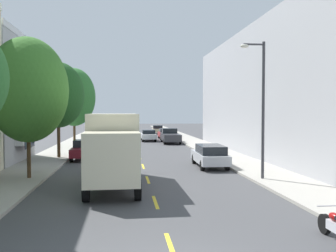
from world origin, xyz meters
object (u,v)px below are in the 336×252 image
at_px(delivery_box_truck, 113,146).
at_px(parked_wagon_forest, 103,131).
at_px(moving_white_sedan, 148,135).
at_px(parked_sedan_teal, 95,141).
at_px(street_tree_third, 58,95).
at_px(parked_sedan_red, 165,134).
at_px(street_tree_farthest, 74,97).
at_px(parked_suv_navy, 100,133).
at_px(parked_pickup_charcoal, 170,136).
at_px(parked_hatchback_champagne, 158,130).
at_px(street_tree_second, 28,90).
at_px(street_lamp, 261,100).
at_px(parked_hatchback_burgundy, 84,150).
at_px(parked_wagon_silver, 210,155).

xyz_separation_m(delivery_box_truck, parked_wagon_forest, (-2.67, 37.79, -1.21)).
bearing_deg(moving_white_sedan, parked_sedan_teal, -124.42).
xyz_separation_m(street_tree_third, parked_sedan_red, (10.75, 20.33, -4.29)).
bearing_deg(moving_white_sedan, street_tree_farthest, -134.55).
height_order(street_tree_farthest, parked_suv_navy, street_tree_farthest).
height_order(street_tree_third, parked_pickup_charcoal, street_tree_third).
height_order(delivery_box_truck, parked_hatchback_champagne, delivery_box_truck).
distance_m(street_tree_second, parked_hatchback_champagne, 42.59).
distance_m(street_lamp, delivery_box_truck, 8.10).
bearing_deg(street_tree_third, delivery_box_truck, -67.44).
relative_size(parked_sedan_teal, parked_hatchback_champagne, 1.11).
distance_m(street_lamp, parked_suv_navy, 31.37).
bearing_deg(delivery_box_truck, parked_pickup_charcoal, 76.44).
xyz_separation_m(street_tree_third, parked_pickup_charcoal, (10.61, 13.88, -4.22)).
distance_m(parked_suv_navy, parked_sedan_red, 9.00).
distance_m(street_lamp, parked_hatchback_burgundy, 15.09).
bearing_deg(street_lamp, delivery_box_truck, -178.06).
xyz_separation_m(street_tree_second, street_tree_farthest, (0.00, 18.17, 0.36)).
xyz_separation_m(street_tree_second, moving_white_sedan, (8.20, 26.50, -4.14)).
height_order(street_lamp, parked_hatchback_champagne, street_lamp).
bearing_deg(parked_suv_navy, parked_sedan_red, 11.14).
relative_size(street_tree_third, parked_sedan_red, 1.66).
relative_size(parked_hatchback_burgundy, parked_sedan_red, 0.89).
relative_size(street_tree_second, street_tree_third, 1.01).
relative_size(parked_pickup_charcoal, moving_white_sedan, 1.18).
bearing_deg(parked_wagon_forest, parked_sedan_teal, -89.21).
relative_size(parked_wagon_silver, moving_white_sedan, 1.05).
relative_size(street_tree_farthest, parked_suv_navy, 1.69).
height_order(street_tree_third, parked_hatchback_burgundy, street_tree_third).
bearing_deg(parked_wagon_silver, parked_hatchback_burgundy, 150.23).
relative_size(delivery_box_truck, moving_white_sedan, 1.73).
xyz_separation_m(street_tree_second, parked_hatchback_champagne, (10.70, 41.02, -4.13)).
bearing_deg(parked_pickup_charcoal, parked_suv_navy, 151.49).
xyz_separation_m(street_tree_farthest, delivery_box_truck, (4.60, -20.15, -3.24)).
bearing_deg(parked_sedan_teal, street_tree_farthest, 167.95).
xyz_separation_m(parked_wagon_silver, moving_white_sedan, (-2.66, 22.96, -0.05)).
bearing_deg(parked_suv_navy, parked_wagon_forest, 90.04).
height_order(parked_pickup_charcoal, parked_sedan_red, parked_pickup_charcoal).
relative_size(street_tree_farthest, parked_pickup_charcoal, 1.52).
xyz_separation_m(parked_hatchback_burgundy, parked_pickup_charcoal, (8.65, 14.35, 0.07)).
bearing_deg(street_tree_third, parked_pickup_charcoal, 52.60).
xyz_separation_m(street_tree_third, parked_hatchback_burgundy, (1.96, -0.47, -4.29)).
bearing_deg(street_tree_farthest, street_tree_second, -90.00).
xyz_separation_m(street_tree_third, moving_white_sedan, (8.20, 17.41, -4.29)).
xyz_separation_m(street_tree_third, parked_wagon_forest, (1.92, 26.72, -4.24)).
xyz_separation_m(street_tree_farthest, moving_white_sedan, (8.20, 8.33, -4.50)).
height_order(parked_hatchback_burgundy, parked_wagon_forest, same).
xyz_separation_m(street_tree_farthest, parked_suv_navy, (1.93, 9.51, -4.26)).
distance_m(street_tree_third, parked_hatchback_champagne, 33.95).
bearing_deg(delivery_box_truck, street_tree_farthest, 102.85).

